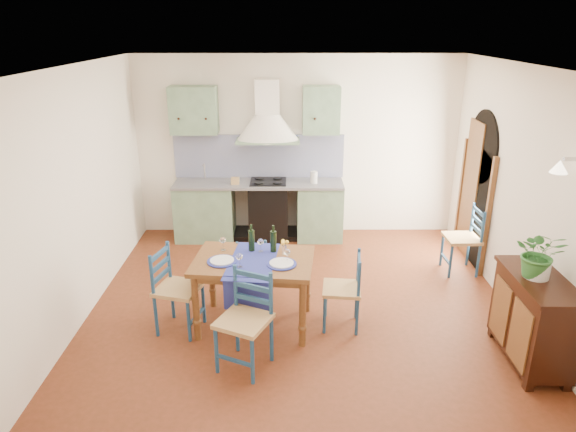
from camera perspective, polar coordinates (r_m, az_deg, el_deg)
The scene contains 13 objects.
floor at distance 6.28m, azimuth 1.41°, elevation -10.17°, with size 5.00×5.00×0.00m, color #4E2510.
back_wall at distance 7.98m, azimuth -2.33°, elevation 4.90°, with size 5.00×0.96×2.80m.
right_wall at distance 6.54m, azimuth 23.90°, elevation 2.15°, with size 0.26×5.00×2.80m.
left_wall at distance 6.14m, azimuth -22.48°, elevation 1.87°, with size 0.04×5.00×2.80m, color silver.
ceiling at distance 5.41m, azimuth 1.68°, elevation 16.30°, with size 5.00×5.00×0.01m, color white.
dining_table at distance 5.62m, azimuth -3.83°, elevation -5.70°, with size 1.37×1.05×1.13m.
chair_near at distance 5.10m, azimuth -4.75°, elevation -11.45°, with size 0.62×0.62×0.99m.
chair_far at distance 6.30m, azimuth -4.15°, elevation -5.66°, with size 0.44×0.44×0.83m.
chair_left at distance 5.78m, azimuth -12.38°, elevation -7.92°, with size 0.55×0.55×0.96m.
chair_right at distance 5.75m, azimuth 6.30°, elevation -8.13°, with size 0.45×0.45×0.88m.
chair_spare at distance 7.33m, azimuth 18.98°, elevation -2.42°, with size 0.45×0.45×0.93m.
sideboard at distance 5.67m, azimuth 25.61°, elevation -10.08°, with size 0.50×1.05×0.94m.
potted_plant at distance 5.39m, azimuth 26.18°, elevation -3.78°, with size 0.44×0.38×0.49m, color #2D6F2F.
Camera 1 is at (-0.17, -5.39, 3.21)m, focal length 32.00 mm.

